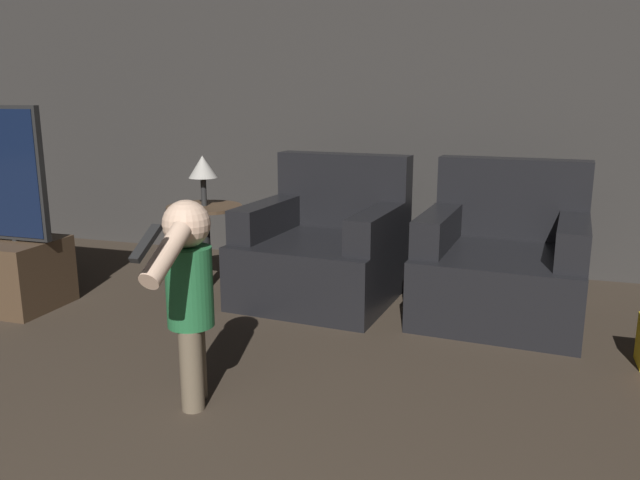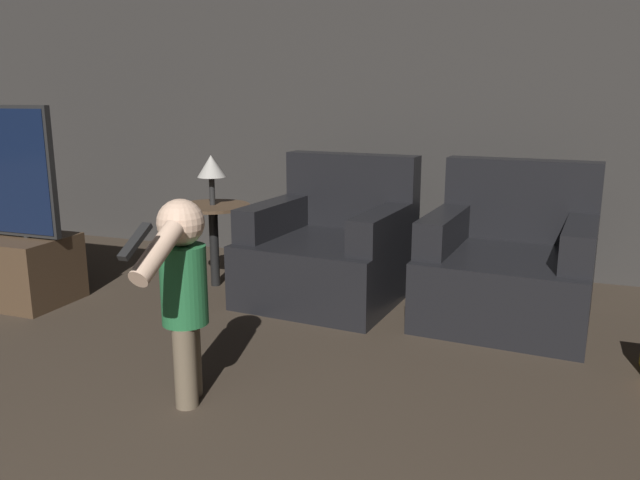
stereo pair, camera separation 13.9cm
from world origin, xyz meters
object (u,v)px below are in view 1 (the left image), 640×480
armchair_left (325,250)px  armchair_right (502,264)px  person_toddler (188,287)px  lamp (203,168)px

armchair_left → armchair_right: same height
person_toddler → lamp: size_ratio=2.63×
person_toddler → lamp: lamp is taller
armchair_right → person_toddler: bearing=-122.6°
lamp → armchair_left: bearing=4.3°
armchair_right → lamp: 1.91m
armchair_left → armchair_right: (1.06, 0.00, 0.00)m
armchair_right → lamp: (-1.85, -0.06, 0.49)m
armchair_right → person_toddler: size_ratio=1.17×
armchair_left → armchair_right: size_ratio=1.01×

